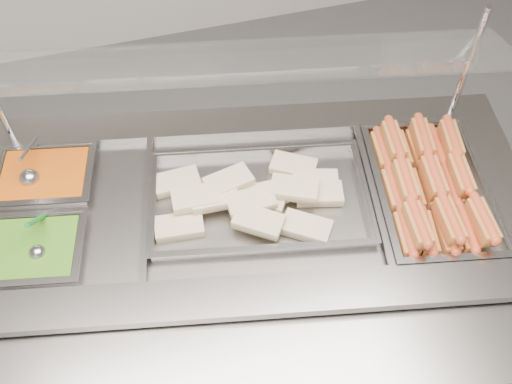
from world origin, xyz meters
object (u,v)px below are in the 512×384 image
object	(u,v)px
steam_counter	(243,269)
pan_wraps	(259,201)
ladle	(30,177)
sneeze_guard	(233,63)
pan_hotdogs	(429,194)
serving_spoon	(38,247)

from	to	relation	value
steam_counter	pan_wraps	world-z (taller)	pan_wraps
pan_wraps	ladle	bearing A→B (deg)	158.31
pan_wraps	sneeze_guard	bearing A→B (deg)	93.60
sneeze_guard	pan_hotdogs	size ratio (longest dim) A/B	2.76
pan_hotdogs	serving_spoon	world-z (taller)	serving_spoon
ladle	serving_spoon	bearing A→B (deg)	-87.73
serving_spoon	steam_counter	bearing A→B (deg)	1.95
pan_hotdogs	pan_wraps	xyz separation A→B (m)	(-0.52, 0.11, 0.01)
sneeze_guard	ladle	distance (m)	0.73
steam_counter	sneeze_guard	distance (m)	0.80
ladle	steam_counter	bearing A→B (deg)	-22.54
ladle	serving_spoon	xyz separation A→B (m)	(0.01, -0.27, 0.00)
pan_wraps	steam_counter	bearing A→B (deg)	168.26
sneeze_guard	serving_spoon	size ratio (longest dim) A/B	9.84
steam_counter	ladle	world-z (taller)	ladle
sneeze_guard	pan_wraps	world-z (taller)	sneeze_guard
pan_wraps	serving_spoon	size ratio (longest dim) A/B	4.39
pan_wraps	pan_hotdogs	bearing A→B (deg)	-11.74
steam_counter	sneeze_guard	size ratio (longest dim) A/B	1.20
steam_counter	serving_spoon	xyz separation A→B (m)	(-0.60, -0.02, 0.43)
sneeze_guard	serving_spoon	world-z (taller)	sneeze_guard
steam_counter	ladle	xyz separation A→B (m)	(-0.61, 0.25, 0.43)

